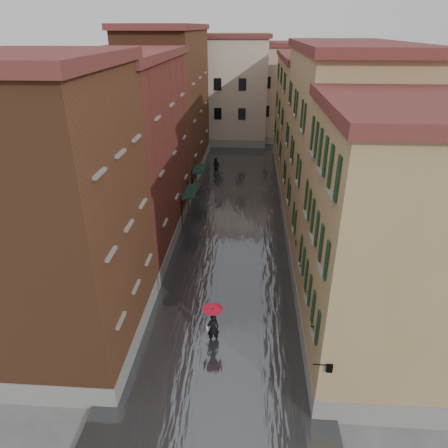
% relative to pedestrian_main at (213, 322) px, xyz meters
% --- Properties ---
extents(ground, '(120.00, 120.00, 0.00)m').
position_rel_pedestrian_main_xyz_m(ground, '(0.39, 1.75, -1.28)').
color(ground, '#535355').
rests_on(ground, ground).
extents(floodwater, '(10.00, 60.00, 0.20)m').
position_rel_pedestrian_main_xyz_m(floodwater, '(0.39, 14.75, -1.18)').
color(floodwater, '#414448').
rests_on(floodwater, ground).
extents(building_left_near, '(6.00, 8.00, 13.00)m').
position_rel_pedestrian_main_xyz_m(building_left_near, '(-6.61, -0.25, 5.22)').
color(building_left_near, brown).
rests_on(building_left_near, ground).
extents(building_left_mid, '(6.00, 14.00, 12.50)m').
position_rel_pedestrian_main_xyz_m(building_left_mid, '(-6.61, 10.75, 4.97)').
color(building_left_mid, brown).
rests_on(building_left_mid, ground).
extents(building_left_far, '(6.00, 16.00, 14.00)m').
position_rel_pedestrian_main_xyz_m(building_left_far, '(-6.61, 25.75, 5.72)').
color(building_left_far, brown).
rests_on(building_left_far, ground).
extents(building_right_near, '(6.00, 8.00, 11.50)m').
position_rel_pedestrian_main_xyz_m(building_right_near, '(7.39, -0.25, 4.47)').
color(building_right_near, olive).
rests_on(building_right_near, ground).
extents(building_right_mid, '(6.00, 14.00, 13.00)m').
position_rel_pedestrian_main_xyz_m(building_right_mid, '(7.39, 10.75, 5.22)').
color(building_right_mid, '#97855C').
rests_on(building_right_mid, ground).
extents(building_right_far, '(6.00, 16.00, 11.50)m').
position_rel_pedestrian_main_xyz_m(building_right_far, '(7.39, 25.75, 4.47)').
color(building_right_far, olive).
rests_on(building_right_far, ground).
extents(building_end_cream, '(12.00, 9.00, 13.00)m').
position_rel_pedestrian_main_xyz_m(building_end_cream, '(-2.61, 39.75, 5.22)').
color(building_end_cream, '#B6A790').
rests_on(building_end_cream, ground).
extents(building_end_pink, '(10.00, 9.00, 12.00)m').
position_rel_pedestrian_main_xyz_m(building_end_pink, '(6.39, 41.75, 4.72)').
color(building_end_pink, tan).
rests_on(building_end_pink, ground).
extents(awning_near, '(1.09, 3.26, 2.80)m').
position_rel_pedestrian_main_xyz_m(awning_near, '(-3.10, 13.92, 1.20)').
color(awning_near, '#142D23').
rests_on(awning_near, ground).
extents(awning_far, '(1.09, 2.82, 2.80)m').
position_rel_pedestrian_main_xyz_m(awning_far, '(-3.10, 19.52, 1.18)').
color(awning_far, '#142D23').
rests_on(awning_far, ground).
extents(wall_lantern, '(0.71, 0.22, 0.35)m').
position_rel_pedestrian_main_xyz_m(wall_lantern, '(4.72, -4.25, 1.73)').
color(wall_lantern, black).
rests_on(wall_lantern, ground).
extents(window_planters, '(0.59, 10.20, 0.84)m').
position_rel_pedestrian_main_xyz_m(window_planters, '(4.51, 2.34, 2.23)').
color(window_planters, brown).
rests_on(window_planters, ground).
extents(pedestrian_main, '(1.02, 1.02, 2.06)m').
position_rel_pedestrian_main_xyz_m(pedestrian_main, '(0.00, 0.00, 0.00)').
color(pedestrian_main, black).
rests_on(pedestrian_main, ground).
extents(pedestrian_far, '(1.12, 1.02, 1.88)m').
position_rel_pedestrian_main_xyz_m(pedestrian_far, '(-1.98, 25.10, -0.34)').
color(pedestrian_far, black).
rests_on(pedestrian_far, ground).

